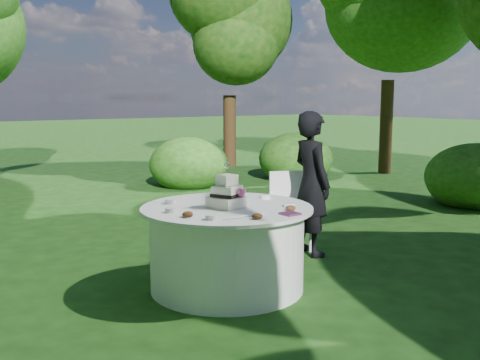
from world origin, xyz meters
The scene contains 9 objects.
ground centered at (0.00, 0.00, 0.00)m, with size 80.00×80.00×0.00m, color #14340E.
napkins centered at (0.21, -0.61, 0.78)m, with size 0.14×0.14×0.02m, color #471E3B.
feather_plume centered at (-0.13, -0.44, 0.78)m, with size 0.48×0.07×0.01m, color white.
guest centered at (1.43, 0.38, 0.80)m, with size 0.59×0.38×1.60m, color black.
table centered at (0.00, 0.00, 0.39)m, with size 1.56×1.56×0.77m.
cake centered at (-0.02, -0.03, 0.88)m, with size 0.33×0.33×0.41m.
chair centered at (1.43, 0.73, 0.52)m, with size 0.56×0.56×0.89m.
votives centered at (0.02, 0.05, 0.79)m, with size 1.17×0.91×0.04m.
petal_cups centered at (0.00, -0.19, 0.79)m, with size 0.94×1.16×0.05m.
Camera 1 is at (-2.92, -4.05, 1.75)m, focal length 42.00 mm.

